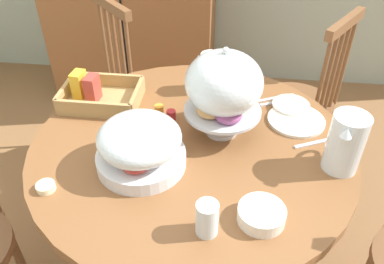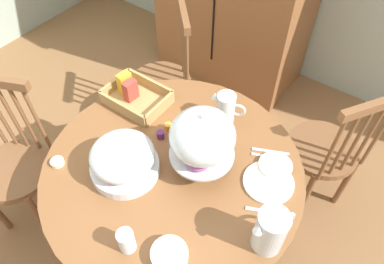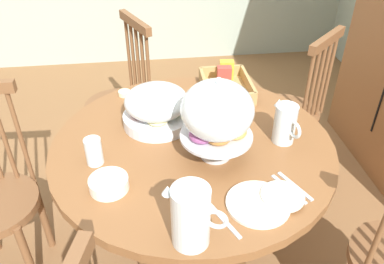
% 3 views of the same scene
% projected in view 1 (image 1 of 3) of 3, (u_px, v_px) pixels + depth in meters
% --- Properties ---
extents(ground_plane, '(10.00, 10.00, 0.00)m').
position_uv_depth(ground_plane, '(180.00, 261.00, 1.89)').
color(ground_plane, brown).
extents(dining_table, '(1.17, 1.17, 0.74)m').
position_uv_depth(dining_table, '(192.00, 186.00, 1.57)').
color(dining_table, brown).
rests_on(dining_table, ground_plane).
extents(windsor_chair_far_side, '(0.46, 0.46, 0.97)m').
position_uv_depth(windsor_chair_far_side, '(300.00, 105.00, 2.13)').
color(windsor_chair_far_side, brown).
rests_on(windsor_chair_far_side, ground_plane).
extents(windsor_chair_host_seat, '(0.47, 0.47, 0.97)m').
position_uv_depth(windsor_chair_host_seat, '(100.00, 100.00, 2.18)').
color(windsor_chair_host_seat, brown).
rests_on(windsor_chair_host_seat, ground_plane).
extents(pastry_stand_with_dome, '(0.28, 0.28, 0.34)m').
position_uv_depth(pastry_stand_with_dome, '(224.00, 87.00, 1.36)').
color(pastry_stand_with_dome, silver).
rests_on(pastry_stand_with_dome, dining_table).
extents(fruit_platter_covered, '(0.30, 0.30, 0.18)m').
position_uv_depth(fruit_platter_covered, '(140.00, 145.00, 1.29)').
color(fruit_platter_covered, silver).
rests_on(fruit_platter_covered, dining_table).
extents(orange_juice_pitcher, '(0.17, 0.09, 0.17)m').
position_uv_depth(orange_juice_pitcher, '(211.00, 74.00, 1.67)').
color(orange_juice_pitcher, silver).
rests_on(orange_juice_pitcher, dining_table).
extents(milk_pitcher, '(0.12, 0.19, 0.21)m').
position_uv_depth(milk_pitcher, '(345.00, 145.00, 1.27)').
color(milk_pitcher, silver).
rests_on(milk_pitcher, dining_table).
extents(cereal_basket, '(0.32, 0.24, 0.12)m').
position_uv_depth(cereal_basket, '(98.00, 94.00, 1.62)').
color(cereal_basket, tan).
rests_on(cereal_basket, dining_table).
extents(china_plate_large, '(0.22, 0.22, 0.01)m').
position_uv_depth(china_plate_large, '(296.00, 120.00, 1.53)').
color(china_plate_large, white).
rests_on(china_plate_large, dining_table).
extents(china_plate_small, '(0.15, 0.15, 0.01)m').
position_uv_depth(china_plate_small, '(291.00, 105.00, 1.59)').
color(china_plate_small, white).
rests_on(china_plate_small, china_plate_large).
extents(cereal_bowl, '(0.14, 0.14, 0.04)m').
position_uv_depth(cereal_bowl, '(261.00, 215.00, 1.14)').
color(cereal_bowl, white).
rests_on(cereal_bowl, dining_table).
extents(drinking_glass, '(0.06, 0.06, 0.11)m').
position_uv_depth(drinking_glass, '(207.00, 219.00, 1.09)').
color(drinking_glass, silver).
rests_on(drinking_glass, dining_table).
extents(butter_dish, '(0.06, 0.06, 0.02)m').
position_uv_depth(butter_dish, '(46.00, 187.00, 1.24)').
color(butter_dish, beige).
rests_on(butter_dish, dining_table).
extents(jam_jar_strawberry, '(0.04, 0.04, 0.04)m').
position_uv_depth(jam_jar_strawberry, '(171.00, 115.00, 1.53)').
color(jam_jar_strawberry, '#B7282D').
rests_on(jam_jar_strawberry, dining_table).
extents(jam_jar_apricot, '(0.04, 0.04, 0.04)m').
position_uv_depth(jam_jar_apricot, '(159.00, 110.00, 1.56)').
color(jam_jar_apricot, orange).
rests_on(jam_jar_apricot, dining_table).
extents(jam_jar_grape, '(0.04, 0.04, 0.04)m').
position_uv_depth(jam_jar_grape, '(156.00, 119.00, 1.51)').
color(jam_jar_grape, '#5B2366').
rests_on(jam_jar_grape, dining_table).
extents(table_knife, '(0.16, 0.08, 0.01)m').
position_uv_depth(table_knife, '(279.00, 102.00, 1.64)').
color(table_knife, silver).
rests_on(table_knife, dining_table).
extents(dinner_fork, '(0.16, 0.08, 0.01)m').
position_uv_depth(dinner_fork, '(276.00, 98.00, 1.66)').
color(dinner_fork, silver).
rests_on(dinner_fork, dining_table).
extents(soup_spoon, '(0.16, 0.08, 0.01)m').
position_uv_depth(soup_spoon, '(316.00, 143.00, 1.43)').
color(soup_spoon, silver).
rests_on(soup_spoon, dining_table).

